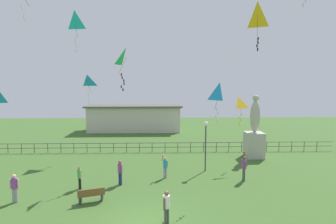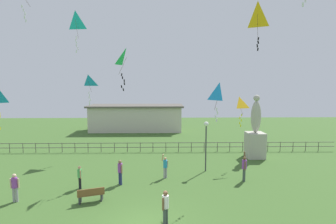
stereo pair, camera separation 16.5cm
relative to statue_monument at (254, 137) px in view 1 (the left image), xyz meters
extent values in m
cube|color=#B2AD9E|center=(0.00, 0.00, -0.76)|extent=(1.56, 1.56, 2.32)
ellipsoid|color=#B2AD9E|center=(0.00, 0.00, 1.85)|extent=(0.90, 0.76, 2.89)
sphere|color=#B2AD9E|center=(0.00, 0.00, 3.54)|extent=(0.56, 0.56, 0.56)
cylinder|color=#38383D|center=(-5.11, -3.67, -0.14)|extent=(0.10, 0.10, 3.55)
sphere|color=white|center=(-5.11, -3.67, 1.78)|extent=(0.36, 0.36, 0.36)
cube|color=brown|center=(-12.55, -8.84, -1.46)|extent=(1.55, 0.84, 0.06)
cube|color=brown|center=(-12.50, -9.01, -1.24)|extent=(1.45, 0.52, 0.36)
cube|color=#333338|center=(-13.12, -9.03, -1.69)|extent=(0.08, 0.36, 0.45)
cube|color=#333338|center=(-11.98, -8.66, -1.69)|extent=(0.08, 0.36, 0.45)
cylinder|color=black|center=(-13.81, -6.85, -1.53)|extent=(0.13, 0.13, 0.76)
cylinder|color=black|center=(-13.73, -6.97, -1.53)|extent=(0.13, 0.13, 0.76)
cylinder|color=#4CB259|center=(-13.77, -6.91, -0.89)|extent=(0.28, 0.28, 0.54)
sphere|color=tan|center=(-13.77, -6.91, -0.52)|extent=(0.20, 0.20, 0.20)
cylinder|color=tan|center=(-13.87, -6.76, -0.92)|extent=(0.08, 0.08, 0.51)
cylinder|color=tan|center=(-13.67, -7.07, -0.92)|extent=(0.08, 0.08, 0.51)
cylinder|color=#99999E|center=(-16.97, -8.76, -1.49)|extent=(0.14, 0.14, 0.84)
cylinder|color=#99999E|center=(-16.80, -8.74, -1.49)|extent=(0.14, 0.14, 0.84)
cylinder|color=purple|center=(-16.89, -8.75, -0.77)|extent=(0.31, 0.31, 0.60)
sphere|color=beige|center=(-16.89, -8.75, -0.36)|extent=(0.23, 0.23, 0.23)
cylinder|color=beige|center=(-17.09, -8.78, -0.81)|extent=(0.09, 0.09, 0.56)
cylinder|color=beige|center=(-16.68, -8.73, -0.81)|extent=(0.09, 0.09, 0.56)
cylinder|color=#3F4C47|center=(-2.78, -5.74, -1.47)|extent=(0.15, 0.15, 0.88)
cylinder|color=#3F4C47|center=(-2.79, -5.91, -1.47)|extent=(0.15, 0.15, 0.88)
cylinder|color=purple|center=(-2.78, -5.82, -0.72)|extent=(0.32, 0.32, 0.62)
sphere|color=brown|center=(-2.78, -5.82, -0.29)|extent=(0.24, 0.24, 0.24)
cylinder|color=brown|center=(-2.71, -5.61, -0.17)|extent=(0.17, 0.11, 0.60)
cylinder|color=brown|center=(-2.80, -6.04, -0.76)|extent=(0.10, 0.10, 0.59)
cylinder|color=#3F4C47|center=(-8.36, -11.53, -1.48)|extent=(0.15, 0.15, 0.87)
cylinder|color=#3F4C47|center=(-8.26, -11.39, -1.48)|extent=(0.15, 0.15, 0.87)
cylinder|color=white|center=(-8.31, -11.46, -0.73)|extent=(0.32, 0.32, 0.62)
sphere|color=brown|center=(-8.31, -11.46, -0.31)|extent=(0.23, 0.23, 0.23)
cylinder|color=brown|center=(-8.42, -11.64, -0.77)|extent=(0.10, 0.10, 0.59)
cylinder|color=brown|center=(-8.19, -11.28, -0.77)|extent=(0.10, 0.10, 0.59)
cylinder|color=navy|center=(-11.33, -6.21, -1.49)|extent=(0.15, 0.15, 0.85)
cylinder|color=navy|center=(-11.23, -6.33, -1.49)|extent=(0.15, 0.15, 0.85)
cylinder|color=purple|center=(-11.28, -6.27, -0.76)|extent=(0.31, 0.31, 0.60)
sphere|color=#8C6647|center=(-11.28, -6.27, -0.35)|extent=(0.23, 0.23, 0.23)
cylinder|color=#8C6647|center=(-11.41, -6.11, -0.80)|extent=(0.09, 0.09, 0.57)
cylinder|color=#8C6647|center=(-11.15, -6.43, -0.80)|extent=(0.09, 0.09, 0.57)
cylinder|color=#99999E|center=(-8.31, -5.15, -1.53)|extent=(0.13, 0.13, 0.77)
cylinder|color=#99999E|center=(-8.19, -5.06, -1.53)|extent=(0.13, 0.13, 0.77)
cylinder|color=#268CBF|center=(-8.25, -5.10, -0.87)|extent=(0.28, 0.28, 0.55)
sphere|color=tan|center=(-8.25, -5.10, -0.49)|extent=(0.21, 0.21, 0.21)
cylinder|color=tan|center=(-8.43, -5.17, -0.38)|extent=(0.19, 0.23, 0.52)
cylinder|color=tan|center=(-8.09, -5.00, -0.90)|extent=(0.08, 0.08, 0.52)
pyramid|color=yellow|center=(-2.10, -1.76, 3.21)|extent=(1.04, 0.87, 0.93)
cylinder|color=#4C381E|center=(-2.00, -2.05, 2.74)|extent=(0.21, 0.60, 0.93)
cube|color=yellow|center=(-1.91, -2.01, 2.25)|extent=(0.10, 0.04, 0.20)
cube|color=yellow|center=(-2.09, -2.09, 2.03)|extent=(0.10, 0.05, 0.20)
cube|color=yellow|center=(-1.94, -2.02, 1.81)|extent=(0.10, 0.05, 0.20)
cube|color=yellow|center=(-2.08, -2.09, 1.59)|extent=(0.08, 0.01, 0.20)
cube|color=yellow|center=(-1.98, -2.04, 1.37)|extent=(0.09, 0.03, 0.20)
cube|color=white|center=(-17.42, -5.73, 9.76)|extent=(0.08, 0.02, 0.20)
cube|color=white|center=(-17.35, -5.69, 9.54)|extent=(0.10, 0.02, 0.20)
cube|color=white|center=(-17.29, -5.66, 9.32)|extent=(0.09, 0.03, 0.20)
cube|color=white|center=(-17.32, -5.67, 9.10)|extent=(0.08, 0.03, 0.20)
cube|color=white|center=(-17.26, -5.64, 8.88)|extent=(0.10, 0.04, 0.21)
cube|color=white|center=(-1.72, -10.70, 8.74)|extent=(0.08, 0.03, 0.20)
cube|color=white|center=(-1.87, -10.78, 8.52)|extent=(0.09, 0.05, 0.20)
pyramid|color=#19B2B2|center=(-15.25, -1.94, 9.82)|extent=(1.11, 0.56, 1.37)
cylinder|color=#4C381E|center=(-15.22, -1.74, 9.13)|extent=(0.07, 0.42, 1.37)
cube|color=white|center=(-15.29, -1.77, 8.49)|extent=(0.11, 0.02, 0.21)
cube|color=white|center=(-15.32, -1.79, 8.27)|extent=(0.10, 0.04, 0.21)
cube|color=white|center=(-15.28, -1.77, 8.05)|extent=(0.10, 0.05, 0.20)
cube|color=white|center=(-15.29, -1.78, 7.83)|extent=(0.11, 0.02, 0.21)
cube|color=white|center=(-15.19, -1.73, 7.61)|extent=(0.12, 0.02, 0.21)
cube|color=white|center=(-15.31, -1.78, 7.39)|extent=(0.11, 0.04, 0.21)
pyramid|color=#198CD1|center=(-15.10, 0.54, 5.05)|extent=(1.11, 0.79, 1.03)
cylinder|color=#4C381E|center=(-15.05, 0.83, 4.54)|extent=(0.13, 0.60, 1.03)
cube|color=white|center=(-15.14, 0.78, 4.01)|extent=(0.12, 0.04, 0.21)
cube|color=white|center=(-15.09, 0.81, 3.79)|extent=(0.09, 0.04, 0.20)
cube|color=white|center=(-15.13, 0.79, 3.57)|extent=(0.11, 0.03, 0.21)
cube|color=white|center=(-15.05, 0.83, 3.35)|extent=(0.08, 0.04, 0.20)
cube|color=white|center=(-15.11, 0.80, 3.13)|extent=(0.10, 0.02, 0.21)
cube|color=white|center=(-15.11, 0.80, 2.91)|extent=(0.10, 0.02, 0.20)
pyramid|color=#198CD1|center=(-5.00, -7.58, 4.35)|extent=(0.86, 0.95, 1.08)
cylinder|color=#4C381E|center=(-5.16, -7.70, 3.81)|extent=(0.36, 0.27, 1.08)
cube|color=white|center=(-5.18, -7.71, 3.29)|extent=(0.11, 0.02, 0.21)
cube|color=white|center=(-5.12, -7.68, 3.07)|extent=(0.09, 0.02, 0.20)
cube|color=white|center=(-5.24, -7.74, 2.85)|extent=(0.09, 0.01, 0.20)
cube|color=white|center=(-5.16, -7.70, 2.63)|extent=(0.09, 0.04, 0.20)
pyramid|color=#1EB759|center=(-11.02, -3.96, 6.73)|extent=(0.95, 0.95, 1.22)
cylinder|color=#4C381E|center=(-11.35, -3.82, 6.12)|extent=(0.66, 0.31, 1.22)
cube|color=black|center=(-11.42, -3.86, 5.49)|extent=(0.12, 0.04, 0.21)
cube|color=black|center=(-11.37, -3.83, 5.27)|extent=(0.10, 0.05, 0.20)
cube|color=black|center=(-11.26, -3.78, 5.05)|extent=(0.09, 0.03, 0.20)
cube|color=black|center=(-11.25, -3.77, 4.83)|extent=(0.11, 0.02, 0.21)
cube|color=black|center=(-11.44, -3.87, 4.61)|extent=(0.11, 0.02, 0.21)
cube|color=black|center=(-11.33, -3.81, 4.39)|extent=(0.12, 0.03, 0.21)
pyramid|color=yellow|center=(-2.56, -6.71, 9.12)|extent=(1.09, 0.92, 1.49)
cylinder|color=#4C381E|center=(-2.43, -6.47, 8.38)|extent=(0.27, 0.49, 1.49)
cube|color=black|center=(-2.34, -6.42, 7.67)|extent=(0.12, 0.02, 0.21)
cube|color=black|center=(-2.35, -6.43, 7.45)|extent=(0.12, 0.02, 0.21)
cube|color=black|center=(-2.41, -6.46, 7.23)|extent=(0.11, 0.03, 0.21)
cube|color=black|center=(-2.35, -6.43, 7.01)|extent=(0.10, 0.02, 0.20)
cylinder|color=#4C4742|center=(-23.40, 2.15, -1.44)|extent=(0.06, 0.06, 0.95)
cylinder|color=#4C4742|center=(-22.10, 2.15, -1.44)|extent=(0.06, 0.06, 0.95)
cylinder|color=#4C4742|center=(-20.87, 2.15, -1.44)|extent=(0.06, 0.06, 0.95)
cylinder|color=#4C4742|center=(-19.57, 2.15, -1.44)|extent=(0.06, 0.06, 0.95)
cylinder|color=#4C4742|center=(-18.30, 2.15, -1.44)|extent=(0.06, 0.06, 0.95)
cylinder|color=#4C4742|center=(-17.05, 2.15, -1.44)|extent=(0.06, 0.06, 0.95)
cylinder|color=#4C4742|center=(-15.77, 2.15, -1.44)|extent=(0.06, 0.06, 0.95)
cylinder|color=#4C4742|center=(-14.49, 2.15, -1.44)|extent=(0.06, 0.06, 0.95)
cylinder|color=#4C4742|center=(-13.18, 2.15, -1.44)|extent=(0.06, 0.06, 0.95)
cylinder|color=#4C4742|center=(-11.91, 2.15, -1.44)|extent=(0.06, 0.06, 0.95)
cylinder|color=#4C4742|center=(-10.64, 2.15, -1.44)|extent=(0.06, 0.06, 0.95)
cylinder|color=#4C4742|center=(-9.39, 2.15, -1.44)|extent=(0.06, 0.06, 0.95)
cylinder|color=#4C4742|center=(-8.11, 2.15, -1.44)|extent=(0.06, 0.06, 0.95)
cylinder|color=#4C4742|center=(-6.85, 2.15, -1.44)|extent=(0.06, 0.06, 0.95)
cylinder|color=#4C4742|center=(-5.58, 2.15, -1.44)|extent=(0.06, 0.06, 0.95)
cylinder|color=#4C4742|center=(-4.30, 2.15, -1.44)|extent=(0.06, 0.06, 0.95)
cylinder|color=#4C4742|center=(-2.98, 2.15, -1.44)|extent=(0.06, 0.06, 0.95)
cylinder|color=#4C4742|center=(-1.75, 2.15, -1.44)|extent=(0.06, 0.06, 0.95)
cylinder|color=#4C4742|center=(-0.46, 2.15, -1.44)|extent=(0.06, 0.06, 0.95)
cylinder|color=#4C4742|center=(0.82, 2.15, -1.44)|extent=(0.06, 0.06, 0.95)
cylinder|color=#4C4742|center=(2.08, 2.15, -1.44)|extent=(0.06, 0.06, 0.95)
cylinder|color=#4C4742|center=(3.33, 2.15, -1.44)|extent=(0.06, 0.06, 0.95)
cylinder|color=#4C4742|center=(4.62, 2.15, -1.44)|extent=(0.06, 0.06, 0.95)
cylinder|color=#4C4742|center=(5.90, 2.15, -1.44)|extent=(0.06, 0.06, 0.95)
cylinder|color=#4C4742|center=(7.20, 2.15, -1.44)|extent=(0.06, 0.06, 0.95)
cube|color=#4C4742|center=(-9.21, 2.15, -1.00)|extent=(36.00, 0.05, 0.05)
cube|color=#4C4742|center=(-9.21, 2.15, -1.44)|extent=(36.00, 0.05, 0.05)
cube|color=beige|center=(-12.21, 14.15, -0.20)|extent=(12.72, 4.19, 3.43)
cube|color=#59544C|center=(-12.21, 14.15, 1.64)|extent=(13.32, 4.79, 0.24)
camera|label=1|loc=(-8.61, -23.46, 4.88)|focal=28.29mm
camera|label=2|loc=(-8.45, -23.47, 4.88)|focal=28.29mm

